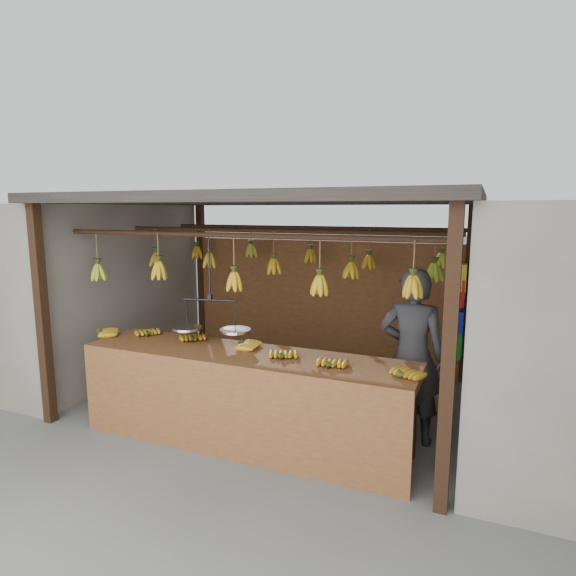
% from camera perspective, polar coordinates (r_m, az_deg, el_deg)
% --- Properties ---
extents(ground, '(80.00, 80.00, 0.00)m').
position_cam_1_polar(ground, '(5.90, -1.16, -13.00)').
color(ground, '#5B5B57').
extents(stall, '(4.30, 3.30, 2.40)m').
position_cam_1_polar(stall, '(5.77, 0.11, 6.63)').
color(stall, black).
rests_on(stall, ground).
extents(neighbor_left, '(3.00, 3.00, 2.30)m').
position_cam_1_polar(neighbor_left, '(7.74, -26.35, 0.25)').
color(neighbor_left, slate).
rests_on(neighbor_left, ground).
extents(counter, '(3.51, 0.74, 0.96)m').
position_cam_1_polar(counter, '(4.57, -5.88, -10.45)').
color(counter, brown).
rests_on(counter, ground).
extents(hanging_bananas, '(3.61, 2.25, 0.39)m').
position_cam_1_polar(hanging_bananas, '(5.49, -1.32, 2.70)').
color(hanging_bananas, '#92A523').
rests_on(hanging_bananas, ground).
extents(balance_scale, '(0.79, 0.40, 0.95)m').
position_cam_1_polar(balance_scale, '(4.85, -9.14, -4.33)').
color(balance_scale, black).
rests_on(balance_scale, ground).
extents(vendor, '(0.63, 0.42, 1.71)m').
position_cam_1_polar(vendor, '(4.79, 14.48, -7.80)').
color(vendor, '#262628').
rests_on(vendor, ground).
extents(bag_bundles, '(0.08, 0.26, 1.21)m').
position_cam_1_polar(bag_bundles, '(6.47, 19.85, -2.41)').
color(bag_bundles, yellow).
rests_on(bag_bundles, ground).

